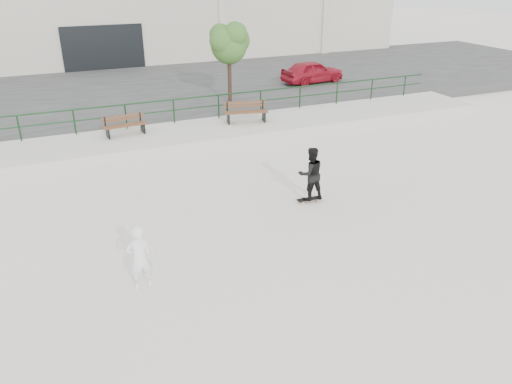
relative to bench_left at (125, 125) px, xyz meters
name	(u,v)px	position (x,y,z in m)	size (l,w,h in m)	color
ground	(251,267)	(1.21, -9.99, -0.88)	(120.00, 120.00, 0.00)	silver
ledge	(159,140)	(1.21, -0.49, -0.63)	(30.00, 3.00, 0.50)	beige
parking_strip	(123,94)	(1.21, 8.01, -0.63)	(60.00, 14.00, 0.50)	#343434
railing	(150,108)	(1.21, 0.81, 0.36)	(28.00, 0.06, 1.03)	#14391A
bench_left	(125,125)	(0.00, 0.00, 0.00)	(1.72, 0.67, 0.78)	#4D2A1A
bench_right	(246,112)	(5.06, -0.24, 0.04)	(1.92, 0.91, 0.85)	#4D2A1A
tree	(229,42)	(5.69, 3.33, 2.44)	(2.12, 1.89, 3.77)	#432D21
red_car	(312,72)	(11.39, 5.36, 0.24)	(1.47, 3.65, 1.24)	maroon
skateboard	(309,199)	(4.28, -7.32, -0.81)	(0.79, 0.25, 0.09)	black
standing_skater	(311,174)	(4.28, -7.32, 0.04)	(0.81, 0.63, 1.66)	black
seated_skater	(140,258)	(-1.38, -9.79, -0.09)	(0.58, 0.38, 1.58)	white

